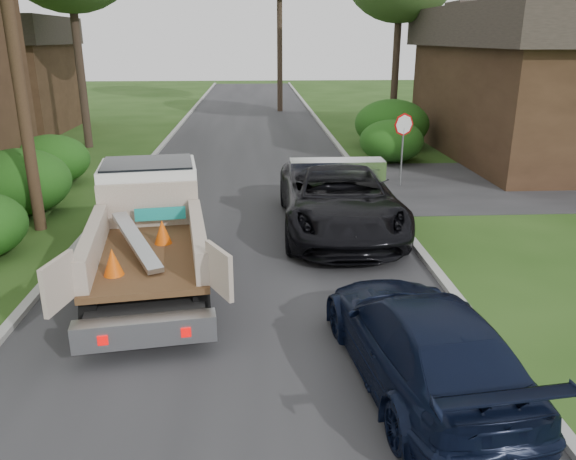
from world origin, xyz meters
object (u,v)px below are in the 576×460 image
(flatbed_truck, at_px, (149,219))
(black_pickup, at_px, (339,198))
(utility_pole, at_px, (10,22))
(stop_sign, at_px, (403,134))
(navy_suv, at_px, (421,341))
(house_right, at_px, (559,80))

(flatbed_truck, relative_size, black_pickup, 0.97)
(utility_pole, xyz_separation_m, flatbed_truck, (3.47, -3.08, -3.97))
(stop_sign, xyz_separation_m, black_pickup, (-2.80, -4.50, -0.90))
(flatbed_truck, xyz_separation_m, navy_suv, (4.61, -4.40, -0.51))
(flatbed_truck, relative_size, navy_suv, 1.29)
(house_right, xyz_separation_m, flatbed_truck, (-15.01, -12.10, -1.96))
(black_pickup, bearing_deg, utility_pole, 177.51)
(navy_suv, bearing_deg, stop_sign, -109.44)
(flatbed_truck, bearing_deg, house_right, 30.79)
(house_right, relative_size, navy_suv, 2.74)
(stop_sign, distance_m, utility_pole, 11.91)
(navy_suv, bearing_deg, utility_pole, -49.50)
(utility_pole, relative_size, black_pickup, 1.59)
(utility_pole, xyz_separation_m, navy_suv, (8.08, -7.48, -4.49))
(stop_sign, bearing_deg, utility_pole, -159.38)
(house_right, xyz_separation_m, black_pickup, (-10.60, -9.50, -2.28))
(stop_sign, xyz_separation_m, flatbed_truck, (-7.21, -7.10, -0.58))
(house_right, distance_m, black_pickup, 14.42)
(utility_pole, distance_m, black_pickup, 8.99)
(black_pickup, relative_size, navy_suv, 1.33)
(stop_sign, xyz_separation_m, utility_pole, (-10.68, -4.02, 3.40))
(stop_sign, height_order, black_pickup, stop_sign)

